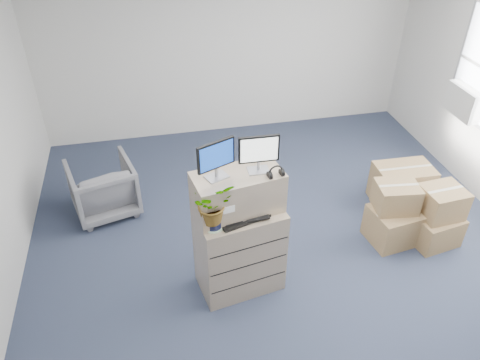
% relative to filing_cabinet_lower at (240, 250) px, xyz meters
% --- Properties ---
extents(ground, '(7.00, 7.00, 0.00)m').
position_rel_filing_cabinet_lower_xyz_m(ground, '(0.59, 0.05, -0.51)').
color(ground, '#212A3D').
rests_on(ground, ground).
extents(wall_back, '(6.00, 0.02, 2.80)m').
position_rel_filing_cabinet_lower_xyz_m(wall_back, '(0.59, 3.56, 0.89)').
color(wall_back, beige).
rests_on(wall_back, ground).
extents(ac_unit, '(0.24, 0.60, 0.40)m').
position_rel_filing_cabinet_lower_xyz_m(ac_unit, '(3.46, 1.45, 0.69)').
color(ac_unit, silver).
rests_on(ac_unit, wall_right).
extents(filing_cabinet_lower, '(0.95, 0.67, 1.02)m').
position_rel_filing_cabinet_lower_xyz_m(filing_cabinet_lower, '(0.00, 0.00, 0.00)').
color(filing_cabinet_lower, gray).
rests_on(filing_cabinet_lower, ground).
extents(filing_cabinet_upper, '(0.94, 0.58, 0.44)m').
position_rel_filing_cabinet_lower_xyz_m(filing_cabinet_upper, '(-0.01, 0.05, 0.73)').
color(filing_cabinet_upper, gray).
rests_on(filing_cabinet_upper, filing_cabinet_lower).
extents(monitor_left, '(0.37, 0.22, 0.39)m').
position_rel_filing_cabinet_lower_xyz_m(monitor_left, '(-0.21, 0.04, 1.17)').
color(monitor_left, '#99999E').
rests_on(monitor_left, filing_cabinet_upper).
extents(monitor_right, '(0.39, 0.16, 0.39)m').
position_rel_filing_cabinet_lower_xyz_m(monitor_right, '(0.20, 0.06, 1.16)').
color(monitor_right, '#99999E').
rests_on(monitor_right, filing_cabinet_upper).
extents(headphones, '(0.15, 0.04, 0.15)m').
position_rel_filing_cabinet_lower_xyz_m(headphones, '(0.34, -0.06, 0.99)').
color(headphones, black).
rests_on(headphones, filing_cabinet_upper).
extents(keyboard, '(0.55, 0.35, 0.03)m').
position_rel_filing_cabinet_lower_xyz_m(keyboard, '(0.02, -0.10, 0.52)').
color(keyboard, black).
rests_on(keyboard, filing_cabinet_lower).
extents(mouse, '(0.11, 0.07, 0.03)m').
position_rel_filing_cabinet_lower_xyz_m(mouse, '(0.30, -0.07, 0.53)').
color(mouse, silver).
rests_on(mouse, filing_cabinet_lower).
extents(water_bottle, '(0.08, 0.08, 0.27)m').
position_rel_filing_cabinet_lower_xyz_m(water_bottle, '(0.06, 0.02, 0.65)').
color(water_bottle, gray).
rests_on(water_bottle, filing_cabinet_lower).
extents(phone_dock, '(0.07, 0.06, 0.14)m').
position_rel_filing_cabinet_lower_xyz_m(phone_dock, '(-0.05, 0.06, 0.56)').
color(phone_dock, silver).
rests_on(phone_dock, filing_cabinet_lower).
extents(external_drive, '(0.22, 0.19, 0.06)m').
position_rel_filing_cabinet_lower_xyz_m(external_drive, '(0.32, 0.18, 0.54)').
color(external_drive, black).
rests_on(external_drive, filing_cabinet_lower).
extents(tissue_box, '(0.25, 0.18, 0.08)m').
position_rel_filing_cabinet_lower_xyz_m(tissue_box, '(0.34, 0.13, 0.61)').
color(tissue_box, '#4596ED').
rests_on(tissue_box, external_drive).
extents(potted_plant, '(0.51, 0.54, 0.42)m').
position_rel_filing_cabinet_lower_xyz_m(potted_plant, '(-0.29, -0.16, 0.75)').
color(potted_plant, '#A7C9A2').
rests_on(potted_plant, filing_cabinet_lower).
extents(office_chair, '(0.95, 0.91, 0.81)m').
position_rel_filing_cabinet_lower_xyz_m(office_chair, '(-1.47, 1.65, -0.11)').
color(office_chair, '#5D5D62').
rests_on(office_chair, ground).
extents(cardboard_boxes, '(1.18, 1.38, 0.79)m').
position_rel_filing_cabinet_lower_xyz_m(cardboard_boxes, '(2.32, 0.53, -0.19)').
color(cardboard_boxes, brown).
rests_on(cardboard_boxes, ground).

